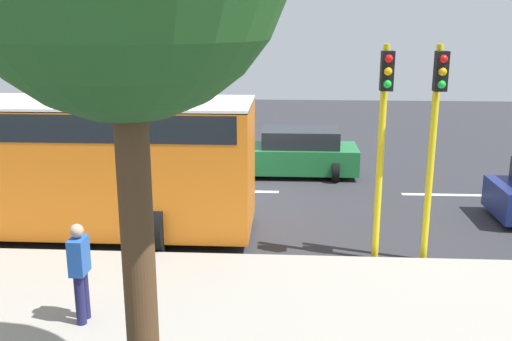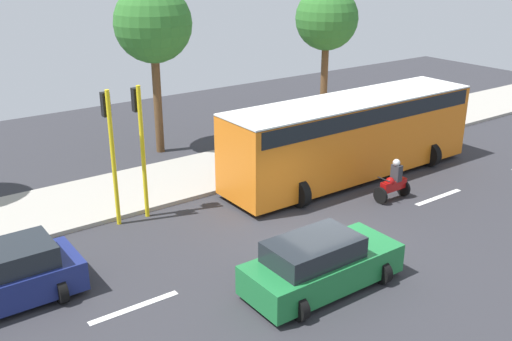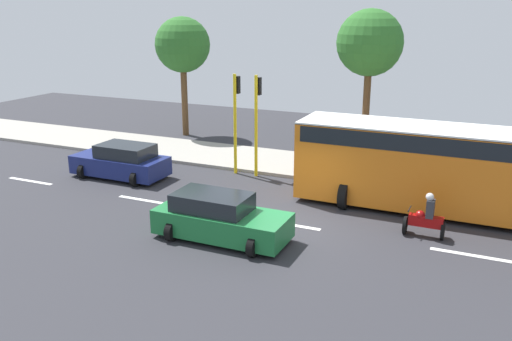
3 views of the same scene
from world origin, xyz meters
The scene contains 11 objects.
ground_plane centered at (0.00, 0.00, -0.05)m, with size 40.00×60.00×0.10m, color #2D2D33.
sidewalk centered at (7.00, 0.00, 0.07)m, with size 4.00×60.00×0.15m, color #9E998E.
lane_stripe_north centered at (0.00, -6.00, 0.01)m, with size 0.20×2.40×0.01m, color white.
lane_stripe_mid centered at (0.00, 0.00, 0.01)m, with size 0.20×2.40×0.01m, color white.
lane_stripe_south centered at (0.00, 6.00, 0.01)m, with size 0.20×2.40×0.01m, color white.
car_green centered at (-2.03, 1.58, 0.71)m, with size 2.18×4.39×1.52m.
city_bus centered at (3.48, -4.87, 1.85)m, with size 3.20×11.00×3.16m.
motorcycle centered at (0.88, -4.49, 0.64)m, with size 0.60×1.30×1.53m.
pedestrian_near_signal centered at (7.92, -1.86, 1.06)m, with size 0.40×0.24×1.69m.
traffic_light_corner centered at (4.85, 3.34, 2.93)m, with size 0.49×0.24×4.50m.
traffic_light_midblock centered at (4.85, 4.37, 2.93)m, with size 0.49×0.24×4.50m.
Camera 1 is at (16.30, 1.47, 4.98)m, focal length 40.40 mm.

